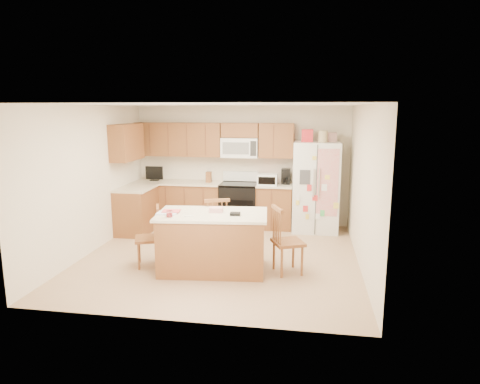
% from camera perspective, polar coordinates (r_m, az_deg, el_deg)
% --- Properties ---
extents(ground, '(4.50, 4.50, 0.00)m').
position_cam_1_polar(ground, '(7.25, -2.62, -8.61)').
color(ground, '#A3815A').
rests_on(ground, ground).
extents(room_shell, '(4.60, 4.60, 2.52)m').
position_cam_1_polar(room_shell, '(6.90, -2.72, 2.73)').
color(room_shell, beige).
rests_on(room_shell, ground).
extents(cabinetry, '(3.36, 1.56, 2.15)m').
position_cam_1_polar(cabinetry, '(8.93, -6.50, 1.16)').
color(cabinetry, brown).
rests_on(cabinetry, ground).
extents(stove, '(0.76, 0.65, 1.13)m').
position_cam_1_polar(stove, '(8.95, -0.11, -1.63)').
color(stove, black).
rests_on(stove, ground).
extents(refrigerator, '(0.90, 0.79, 2.04)m').
position_cam_1_polar(refrigerator, '(8.69, 10.09, 0.82)').
color(refrigerator, white).
rests_on(refrigerator, ground).
extents(island, '(1.72, 1.11, 0.99)m').
position_cam_1_polar(island, '(6.55, -3.69, -6.61)').
color(island, brown).
rests_on(island, ground).
extents(windsor_chair_left, '(0.51, 0.52, 0.95)m').
position_cam_1_polar(windsor_chair_left, '(6.87, -11.96, -6.02)').
color(windsor_chair_left, brown).
rests_on(windsor_chair_left, ground).
extents(windsor_chair_back, '(0.56, 0.54, 1.01)m').
position_cam_1_polar(windsor_chair_back, '(7.16, -3.22, -4.86)').
color(windsor_chair_back, brown).
rests_on(windsor_chair_back, ground).
extents(windsor_chair_right, '(0.56, 0.57, 1.03)m').
position_cam_1_polar(windsor_chair_right, '(6.46, 6.20, -6.62)').
color(windsor_chair_right, brown).
rests_on(windsor_chair_right, ground).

